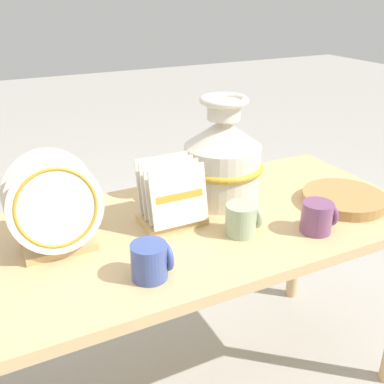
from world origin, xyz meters
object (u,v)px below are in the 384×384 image
Objects in this scene: mug_sage_glaze at (242,219)px; mug_cobalt_glaze at (151,261)px; dish_rack_round_plates at (55,212)px; wicker_charger_stack at (344,199)px; mug_plum_glaze at (318,217)px; dish_rack_square_plates at (172,201)px; ceramic_vase at (222,158)px.

mug_sage_glaze is 0.34m from mug_cobalt_glaze.
dish_rack_round_plates is 0.96m from wicker_charger_stack.
dish_rack_square_plates is at bearing 146.39° from mug_plum_glaze.
dish_rack_square_plates reaches higher than mug_sage_glaze.
dish_rack_round_plates is 2.70× the size of mug_plum_glaze.
mug_plum_glaze is (0.38, -0.25, -0.03)m from dish_rack_square_plates.
wicker_charger_stack is 0.77m from mug_cobalt_glaze.
ceramic_vase is 0.59m from dish_rack_round_plates.
wicker_charger_stack is at bearing -31.82° from ceramic_vase.
dish_rack_round_plates reaches higher than mug_sage_glaze.
dish_rack_round_plates reaches higher than wicker_charger_stack.
mug_cobalt_glaze is at bearing -140.39° from ceramic_vase.
ceramic_vase is 3.53× the size of mug_sage_glaze.
mug_plum_glaze reaches higher than wicker_charger_stack.
mug_plum_glaze is (0.21, -0.09, 0.00)m from mug_sage_glaze.
ceramic_vase reaches higher than mug_plum_glaze.
dish_rack_square_plates is at bearing -160.12° from ceramic_vase.
dish_rack_square_plates reaches higher than wicker_charger_stack.
dish_rack_square_plates is 1.98× the size of mug_plum_glaze.
ceramic_vase is 0.53m from mug_cobalt_glaze.
mug_plum_glaze is at bearing -33.61° from dish_rack_square_plates.
mug_sage_glaze is at bearing -44.69° from dish_rack_square_plates.
mug_sage_glaze and mug_plum_glaze have the same top height.
mug_cobalt_glaze is at bearing -172.09° from wicker_charger_stack.
dish_rack_round_plates is 0.55m from mug_sage_glaze.
ceramic_vase reaches higher than dish_rack_square_plates.
dish_rack_round_plates is at bearing 163.18° from mug_sage_glaze.
mug_cobalt_glaze is (-0.33, -0.09, 0.00)m from mug_sage_glaze.
mug_sage_glaze is at bearing -177.48° from wicker_charger_stack.
ceramic_vase reaches higher than mug_cobalt_glaze.
ceramic_vase is 3.53× the size of mug_cobalt_glaze.
mug_sage_glaze is at bearing -16.82° from dish_rack_round_plates.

